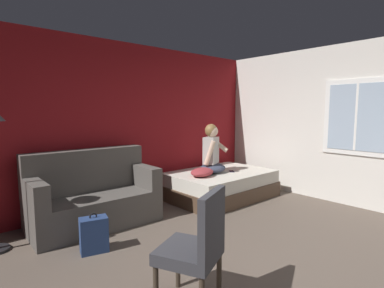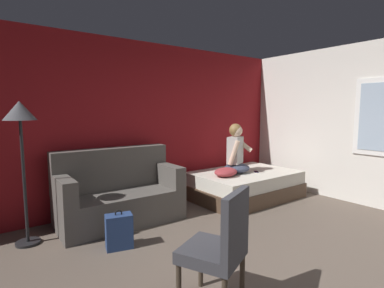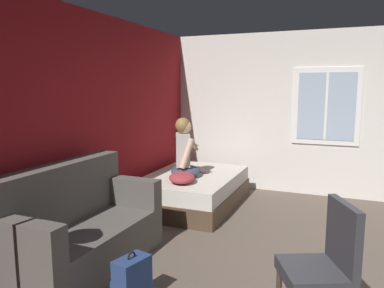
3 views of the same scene
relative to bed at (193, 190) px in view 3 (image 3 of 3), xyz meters
The scene contains 9 objects.
wall_back_accent 2.23m from the bed, 153.96° to the left, with size 11.03×0.16×2.70m, color maroon.
wall_side_with_window 2.82m from the bed, 58.25° to the right, with size 0.19×7.34×2.70m.
bed is the anchor object (origin of this frame).
couch 2.32m from the bed, behind, with size 1.71×0.85×1.04m.
side_chair 3.16m from the bed, 140.21° to the right, with size 0.61×0.61×0.98m.
person_seated 0.62m from the bed, 156.55° to the left, with size 0.66×0.62×0.88m.
backpack 2.69m from the bed, 168.75° to the right, with size 0.34×0.29×0.46m.
throw_pillow 0.60m from the bed, behind, with size 0.48×0.36×0.14m, color #993338.
cell_phone 0.32m from the bed, 39.90° to the right, with size 0.07×0.14×0.01m, color black.
Camera 3 is at (-3.40, 0.11, 1.79)m, focal length 35.00 mm.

